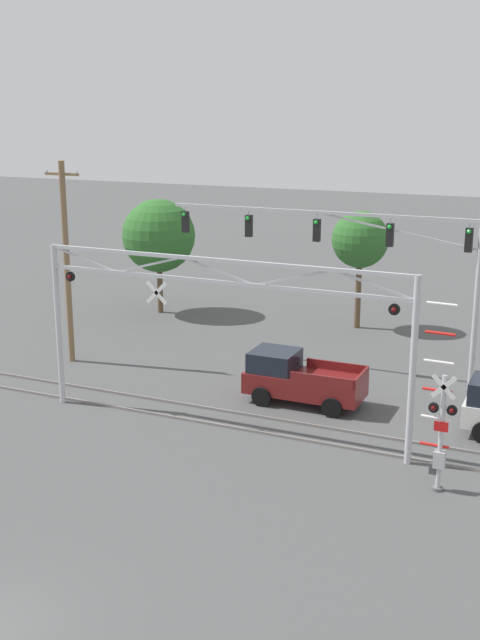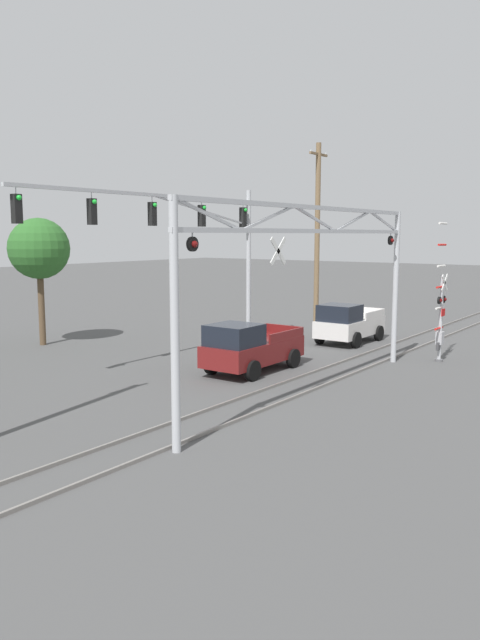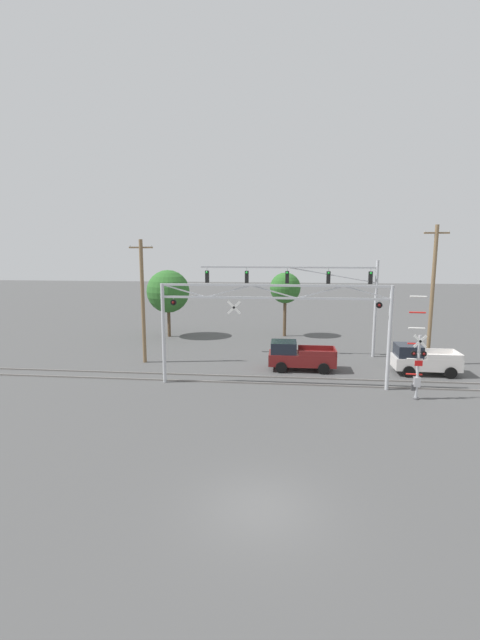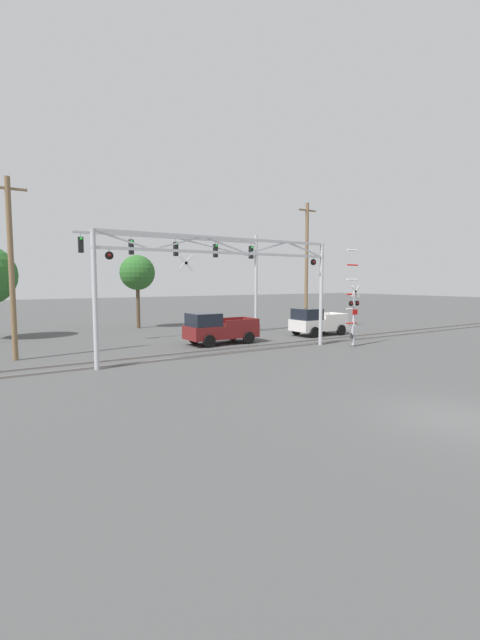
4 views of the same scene
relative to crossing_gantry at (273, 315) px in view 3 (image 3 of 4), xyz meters
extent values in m
plane|color=#4C4C4C|center=(0.02, -13.30, -4.65)|extent=(200.00, 200.00, 0.00)
cube|color=gray|center=(0.02, 0.28, -4.60)|extent=(80.00, 0.08, 0.10)
cube|color=gray|center=(0.02, 1.72, -4.60)|extent=(80.00, 0.08, 0.10)
cylinder|color=#B7BABF|center=(-7.12, 0.00, -1.38)|extent=(0.23, 0.23, 6.56)
cylinder|color=#B7BABF|center=(7.16, 0.00, -1.38)|extent=(0.23, 0.23, 6.56)
cube|color=#B7BABF|center=(0.02, 0.00, 1.05)|extent=(14.51, 0.14, 0.14)
cube|color=#B7BABF|center=(0.02, 0.00, 1.83)|extent=(14.51, 0.14, 0.14)
cube|color=#B7BABF|center=(-5.70, 0.00, 1.44)|extent=(2.88, 0.08, 0.86)
cube|color=#B7BABF|center=(-2.84, 0.00, 1.44)|extent=(2.88, 0.08, 0.86)
cube|color=#B7BABF|center=(0.02, 0.00, 1.44)|extent=(2.88, 0.08, 0.86)
cube|color=#B7BABF|center=(2.87, 0.00, 1.44)|extent=(2.88, 0.08, 0.86)
cube|color=#B7BABF|center=(5.73, 0.00, 1.44)|extent=(2.88, 0.08, 0.86)
cylinder|color=black|center=(-6.41, 0.00, 0.69)|extent=(0.38, 0.10, 0.38)
sphere|color=#590C0C|center=(-6.41, -0.07, 0.69)|extent=(0.18, 0.18, 0.18)
cylinder|color=#B7BABF|center=(-6.41, 0.00, 0.93)|extent=(0.04, 0.04, 0.10)
cylinder|color=black|center=(6.44, 0.00, 0.69)|extent=(0.38, 0.10, 0.38)
sphere|color=#590C0C|center=(6.44, -0.07, 0.69)|extent=(0.18, 0.18, 0.18)
cylinder|color=#B7BABF|center=(6.44, 0.00, 0.93)|extent=(0.04, 0.04, 0.10)
cube|color=white|center=(-2.48, -0.10, 0.43)|extent=(0.88, 0.03, 0.88)
cube|color=white|center=(-2.48, -0.10, 0.43)|extent=(0.88, 0.03, 0.88)
cylinder|color=black|center=(-2.48, -0.12, 0.43)|extent=(0.04, 0.04, 0.02)
cylinder|color=#B7BABF|center=(8.47, -1.60, -2.73)|extent=(0.16, 0.16, 3.85)
cylinder|color=#59595B|center=(8.47, -1.60, -4.60)|extent=(0.35, 0.35, 0.10)
cube|color=white|center=(8.47, -1.71, -1.16)|extent=(0.78, 0.03, 0.78)
cube|color=white|center=(8.47, -1.71, -1.16)|extent=(0.78, 0.03, 0.78)
cylinder|color=black|center=(8.47, -1.73, -1.16)|extent=(0.04, 0.04, 0.02)
cylinder|color=black|center=(8.19, -1.60, -1.91)|extent=(0.32, 0.09, 0.32)
sphere|color=#590C0C|center=(8.19, -1.66, -1.91)|extent=(0.16, 0.16, 0.16)
cylinder|color=black|center=(8.75, -1.60, -1.91)|extent=(0.32, 0.09, 0.32)
sphere|color=#590C0C|center=(8.75, -1.66, -1.91)|extent=(0.16, 0.16, 0.16)
cube|color=#B7BABF|center=(8.47, -1.60, -1.91)|extent=(0.64, 0.06, 0.06)
cube|color=red|center=(8.47, -1.70, -2.46)|extent=(0.44, 0.02, 0.32)
cube|color=#B2B2B7|center=(8.47, -1.60, -3.60)|extent=(0.36, 0.28, 0.56)
cylinder|color=red|center=(8.29, -1.60, -3.15)|extent=(0.91, 0.09, 0.10)
cylinder|color=white|center=(8.28, -1.60, -2.24)|extent=(0.91, 0.09, 0.10)
cylinder|color=red|center=(8.27, -1.60, -1.33)|extent=(0.91, 0.09, 0.10)
cylinder|color=white|center=(8.26, -1.60, -0.42)|extent=(0.91, 0.09, 0.10)
cylinder|color=red|center=(8.24, -1.60, 0.50)|extent=(0.91, 0.09, 0.10)
cylinder|color=white|center=(8.23, -1.60, 1.41)|extent=(0.91, 0.09, 0.10)
cube|color=#3F3F42|center=(8.30, -1.60, -3.95)|extent=(0.24, 0.12, 0.36)
cylinder|color=#B7BABF|center=(7.96, 8.43, -0.73)|extent=(0.24, 0.24, 7.86)
cube|color=#B7BABF|center=(0.85, 8.43, 2.60)|extent=(14.21, 0.14, 0.14)
cube|color=#B7BABF|center=(4.40, 8.43, 2.00)|extent=(7.12, 0.08, 1.28)
cylinder|color=#B7BABF|center=(-5.75, 8.43, 2.45)|extent=(0.04, 0.04, 0.30)
cube|color=black|center=(-5.75, 8.43, 1.80)|extent=(0.30, 0.26, 1.00)
sphere|color=green|center=(-5.75, 8.26, 2.17)|extent=(0.18, 0.18, 0.18)
cylinder|color=#B7BABF|center=(-2.45, 8.43, 2.45)|extent=(0.04, 0.04, 0.30)
cube|color=black|center=(-2.45, 8.43, 1.80)|extent=(0.30, 0.26, 1.00)
sphere|color=green|center=(-2.45, 8.26, 2.17)|extent=(0.18, 0.18, 0.18)
cylinder|color=#B7BABF|center=(0.85, 8.43, 2.45)|extent=(0.04, 0.04, 0.30)
cube|color=black|center=(0.85, 8.43, 1.80)|extent=(0.30, 0.26, 1.00)
sphere|color=green|center=(0.85, 8.26, 2.17)|extent=(0.18, 0.18, 0.18)
cylinder|color=#B7BABF|center=(4.15, 8.43, 2.45)|extent=(0.04, 0.04, 0.30)
cube|color=black|center=(4.15, 8.43, 1.80)|extent=(0.30, 0.26, 1.00)
sphere|color=green|center=(4.15, 8.26, 2.17)|extent=(0.18, 0.18, 0.18)
cylinder|color=#B7BABF|center=(7.46, 8.43, 2.45)|extent=(0.04, 0.04, 0.30)
cube|color=black|center=(7.46, 8.43, 1.80)|extent=(0.30, 0.26, 1.00)
sphere|color=green|center=(7.46, 8.26, 2.17)|extent=(0.18, 0.18, 0.18)
cube|color=maroon|center=(2.01, 3.95, -3.82)|extent=(4.81, 2.00, 0.86)
cube|color=black|center=(0.68, 3.95, -2.98)|extent=(1.83, 1.84, 0.83)
cube|color=maroon|center=(3.03, 2.99, -3.21)|extent=(2.57, 0.08, 0.37)
cube|color=maroon|center=(3.03, 4.91, -3.21)|extent=(2.57, 0.08, 0.37)
cube|color=maroon|center=(4.37, 3.95, -3.21)|extent=(0.10, 1.92, 0.37)
cylinder|color=black|center=(0.52, 2.93, -4.25)|extent=(0.81, 0.24, 0.81)
cylinder|color=black|center=(0.52, 4.96, -4.25)|extent=(0.81, 0.24, 0.81)
cylinder|color=black|center=(3.50, 2.93, -4.25)|extent=(0.81, 0.24, 0.81)
cylinder|color=black|center=(3.50, 4.96, -4.25)|extent=(0.81, 0.24, 0.81)
cube|color=silver|center=(10.64, 3.82, -3.82)|extent=(4.43, 2.00, 0.86)
cube|color=black|center=(9.42, 3.82, -2.98)|extent=(1.69, 1.84, 0.83)
cube|color=silver|center=(11.58, 2.86, -3.21)|extent=(2.34, 0.08, 0.37)
cube|color=silver|center=(11.58, 4.78, -3.21)|extent=(2.34, 0.08, 0.37)
cube|color=silver|center=(12.80, 3.82, -3.21)|extent=(0.10, 1.92, 0.37)
cylinder|color=black|center=(9.26, 2.81, -4.25)|extent=(0.81, 0.24, 0.81)
cylinder|color=black|center=(9.26, 4.83, -4.25)|extent=(0.81, 0.24, 0.81)
cylinder|color=black|center=(12.01, 2.81, -4.25)|extent=(0.81, 0.24, 0.81)
cylinder|color=black|center=(12.01, 4.83, -4.25)|extent=(0.81, 0.24, 0.81)
cylinder|color=brown|center=(-10.08, 4.76, 0.06)|extent=(0.28, 0.28, 9.44)
cube|color=brown|center=(-10.08, 4.76, 4.18)|extent=(1.80, 0.12, 0.12)
cylinder|color=silver|center=(-10.90, 4.76, 4.28)|extent=(0.08, 0.08, 0.12)
cylinder|color=silver|center=(-9.26, 4.76, 4.28)|extent=(0.08, 0.08, 0.12)
cylinder|color=brown|center=(11.61, 6.40, 0.58)|extent=(0.28, 0.28, 10.48)
cube|color=brown|center=(11.61, 6.40, 5.22)|extent=(1.80, 0.12, 0.12)
cylinder|color=silver|center=(10.79, 6.40, 5.32)|extent=(0.08, 0.08, 0.12)
cylinder|color=silver|center=(12.43, 6.40, 5.32)|extent=(0.08, 0.08, 0.12)
cylinder|color=brown|center=(0.70, 16.15, -2.74)|extent=(0.32, 0.32, 3.82)
sphere|color=#2D6628|center=(0.70, 16.15, 0.24)|extent=(3.06, 3.06, 3.06)
cylinder|color=brown|center=(-10.86, 14.68, -3.11)|extent=(0.32, 0.32, 3.09)
sphere|color=#2D6628|center=(-10.86, 14.68, -0.08)|extent=(4.23, 4.23, 4.23)
camera|label=1|loc=(12.25, -25.33, 7.12)|focal=45.00mm
camera|label=2|loc=(-18.69, -10.49, 0.93)|focal=35.00mm
camera|label=3|loc=(0.74, -26.61, 4.07)|focal=24.00mm
camera|label=4|loc=(-12.29, -20.25, -0.51)|focal=24.00mm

